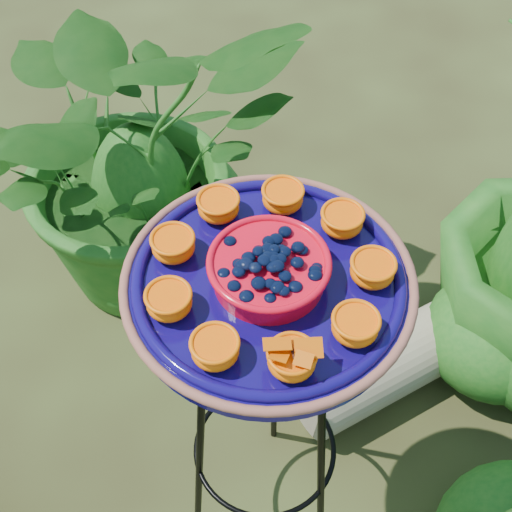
% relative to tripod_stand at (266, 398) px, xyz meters
% --- Properties ---
extents(ground_plane, '(20.00, 20.00, 0.00)m').
position_rel_tripod_stand_xyz_m(ground_plane, '(0.04, 0.12, -0.53)').
color(ground_plane, black).
rests_on(ground_plane, ground).
extents(tripod_stand, '(0.33, 0.34, 0.87)m').
position_rel_tripod_stand_xyz_m(tripod_stand, '(0.00, 0.00, 0.00)').
color(tripod_stand, black).
rests_on(tripod_stand, ground).
extents(feeder_dish, '(0.46, 0.46, 0.10)m').
position_rel_tripod_stand_xyz_m(feeder_dish, '(0.00, -0.00, 0.38)').
color(feeder_dish, '#0F0752').
rests_on(feeder_dish, tripod_stand).
extents(driftwood_log, '(0.57, 0.51, 0.19)m').
position_rel_tripod_stand_xyz_m(driftwood_log, '(0.30, 0.40, -0.43)').
color(driftwood_log, gray).
rests_on(driftwood_log, ground).
extents(shrub_back_left, '(1.14, 1.10, 0.97)m').
position_rel_tripod_stand_xyz_m(shrub_back_left, '(-0.46, 0.72, -0.05)').
color(shrub_back_left, '#175115').
rests_on(shrub_back_left, ground).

